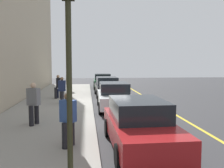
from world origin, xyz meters
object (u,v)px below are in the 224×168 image
(pedestrian_brown_coat, at_px, (69,81))
(pedestrian_navy_coat, at_px, (62,89))
(traffic_light_pole, at_px, (68,38))
(rolling_suitcase, at_px, (57,93))
(pedestrian_blue_coat, at_px, (68,118))
(parked_car_green, at_px, (103,81))
(pedestrian_black_coat, at_px, (58,86))
(parked_car_white, at_px, (114,96))
(parked_car_black, at_px, (107,86))
(parked_car_red, at_px, (139,124))
(pedestrian_grey_coat, at_px, (34,102))

(pedestrian_brown_coat, height_order, pedestrian_navy_coat, pedestrian_brown_coat)
(traffic_light_pole, xyz_separation_m, rolling_suitcase, (-12.85, -1.77, -2.70))
(pedestrian_blue_coat, bearing_deg, parked_car_green, 173.23)
(pedestrian_navy_coat, bearing_deg, pedestrian_black_coat, -167.82)
(pedestrian_black_coat, bearing_deg, parked_car_white, 45.70)
(parked_car_black, distance_m, pedestrian_blue_coat, 12.71)
(parked_car_black, distance_m, parked_car_white, 5.73)
(parked_car_red, bearing_deg, pedestrian_brown_coat, -167.76)
(parked_car_black, height_order, pedestrian_grey_coat, pedestrian_grey_coat)
(pedestrian_blue_coat, relative_size, pedestrian_navy_coat, 0.99)
(parked_car_green, bearing_deg, parked_car_red, -0.13)
(pedestrian_grey_coat, xyz_separation_m, pedestrian_navy_coat, (-5.23, 0.62, -0.04))
(pedestrian_brown_coat, bearing_deg, pedestrian_black_coat, -5.11)
(pedestrian_blue_coat, bearing_deg, traffic_light_pole, 5.17)
(parked_car_white, relative_size, pedestrian_navy_coat, 2.71)
(parked_car_red, bearing_deg, pedestrian_grey_coat, -125.64)
(parked_car_green, xyz_separation_m, parked_car_red, (18.60, -0.04, 0.00))
(pedestrian_blue_coat, bearing_deg, parked_car_red, 93.07)
(pedestrian_blue_coat, xyz_separation_m, pedestrian_navy_coat, (-8.04, -0.96, 0.01))
(parked_car_green, distance_m, pedestrian_brown_coat, 5.03)
(pedestrian_black_coat, height_order, rolling_suitcase, pedestrian_black_coat)
(pedestrian_blue_coat, xyz_separation_m, pedestrian_brown_coat, (-14.89, -1.03, 0.04))
(pedestrian_black_coat, bearing_deg, rolling_suitcase, -160.82)
(pedestrian_navy_coat, bearing_deg, parked_car_green, 163.42)
(parked_car_white, relative_size, pedestrian_black_coat, 2.68)
(pedestrian_black_coat, bearing_deg, traffic_light_pole, 7.48)
(parked_car_white, bearing_deg, parked_car_black, 179.40)
(parked_car_red, bearing_deg, parked_car_green, 179.87)
(pedestrian_grey_coat, relative_size, pedestrian_navy_coat, 1.05)
(pedestrian_blue_coat, height_order, pedestrian_navy_coat, pedestrian_navy_coat)
(parked_car_green, xyz_separation_m, traffic_light_pole, (20.91, -2.02, 2.42))
(pedestrian_navy_coat, bearing_deg, pedestrian_grey_coat, -6.81)
(parked_car_black, bearing_deg, parked_car_green, 179.72)
(pedestrian_blue_coat, distance_m, pedestrian_grey_coat, 3.23)
(rolling_suitcase, bearing_deg, traffic_light_pole, 7.85)
(parked_car_black, distance_m, pedestrian_black_coat, 4.28)
(pedestrian_black_coat, bearing_deg, pedestrian_navy_coat, 12.18)
(pedestrian_brown_coat, xyz_separation_m, pedestrian_black_coat, (4.61, -0.41, -0.02))
(pedestrian_brown_coat, relative_size, pedestrian_black_coat, 1.02)
(parked_car_red, relative_size, traffic_light_pole, 1.00)
(parked_car_white, bearing_deg, parked_car_green, 179.56)
(parked_car_black, distance_m, traffic_light_pole, 15.04)
(rolling_suitcase, bearing_deg, pedestrian_black_coat, 19.18)
(pedestrian_navy_coat, xyz_separation_m, traffic_light_pole, (10.23, 1.16, 2.15))
(pedestrian_blue_coat, height_order, rolling_suitcase, pedestrian_blue_coat)
(pedestrian_blue_coat, bearing_deg, pedestrian_black_coat, -172.03)
(parked_car_red, xyz_separation_m, pedestrian_blue_coat, (0.12, -2.18, 0.26))
(pedestrian_grey_coat, distance_m, rolling_suitcase, 7.87)
(pedestrian_grey_coat, bearing_deg, rolling_suitcase, 179.93)
(parked_car_red, distance_m, pedestrian_blue_coat, 2.20)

